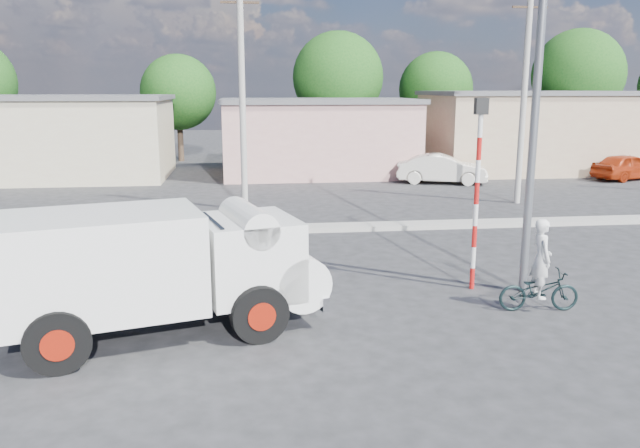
{
  "coord_description": "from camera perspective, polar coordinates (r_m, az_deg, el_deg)",
  "views": [
    {
      "loc": [
        -1.98,
        -11.83,
        4.55
      ],
      "look_at": [
        -0.17,
        3.02,
        1.3
      ],
      "focal_mm": 35.0,
      "sensor_mm": 36.0,
      "label": 1
    }
  ],
  "objects": [
    {
      "name": "car_red",
      "position": [
        35.52,
        26.23,
        4.72
      ],
      "size": [
        4.22,
        2.81,
        1.33
      ],
      "primitive_type": "imported",
      "rotation": [
        0.0,
        0.0,
        1.92
      ],
      "color": "#A62D0D",
      "rests_on": "ground"
    },
    {
      "name": "ground_plane",
      "position": [
        12.83,
        2.43,
        -8.53
      ],
      "size": [
        120.0,
        120.0,
        0.0
      ],
      "primitive_type": "plane",
      "color": "#272729",
      "rests_on": "ground"
    },
    {
      "name": "median",
      "position": [
        20.43,
        -1.2,
        -0.39
      ],
      "size": [
        40.0,
        0.8,
        0.16
      ],
      "primitive_type": "cube",
      "color": "#99968E",
      "rests_on": "ground"
    },
    {
      "name": "streetlight",
      "position": [
        14.4,
        18.73,
        13.27
      ],
      "size": [
        2.34,
        0.22,
        9.0
      ],
      "color": "slate",
      "rests_on": "ground"
    },
    {
      "name": "tree_row",
      "position": [
        41.46,
        6.36,
        12.75
      ],
      "size": [
        51.24,
        7.43,
        8.42
      ],
      "color": "#38281E",
      "rests_on": "ground"
    },
    {
      "name": "bicycle",
      "position": [
        13.83,
        19.38,
        -5.76
      ],
      "size": [
        1.71,
        0.72,
        0.87
      ],
      "primitive_type": "imported",
      "rotation": [
        0.0,
        0.0,
        1.48
      ],
      "color": "black",
      "rests_on": "ground"
    },
    {
      "name": "truck",
      "position": [
        11.93,
        -14.02,
        -3.74
      ],
      "size": [
        6.18,
        3.56,
        2.41
      ],
      "rotation": [
        0.0,
        0.0,
        0.27
      ],
      "color": "black",
      "rests_on": "ground"
    },
    {
      "name": "utility_poles",
      "position": [
        24.41,
        5.54,
        11.07
      ],
      "size": [
        35.4,
        0.24,
        8.0
      ],
      "color": "#99968E",
      "rests_on": "ground"
    },
    {
      "name": "cyclist",
      "position": [
        13.72,
        19.49,
        -4.19
      ],
      "size": [
        0.45,
        0.64,
        1.66
      ],
      "primitive_type": "imported",
      "rotation": [
        0.0,
        0.0,
        1.48
      ],
      "color": "white",
      "rests_on": "ground"
    },
    {
      "name": "building_row",
      "position": [
        34.06,
        -1.75,
        8.18
      ],
      "size": [
        37.8,
        7.3,
        4.44
      ],
      "color": "#C5B495",
      "rests_on": "ground"
    },
    {
      "name": "car_cream",
      "position": [
        31.2,
        11.08,
        4.97
      ],
      "size": [
        4.58,
        2.72,
        1.43
      ],
      "primitive_type": "imported",
      "rotation": [
        0.0,
        0.0,
        1.27
      ],
      "color": "silver",
      "rests_on": "ground"
    },
    {
      "name": "traffic_pole",
      "position": [
        14.44,
        14.2,
        4.1
      ],
      "size": [
        0.28,
        0.18,
        4.36
      ],
      "color": "red",
      "rests_on": "ground"
    }
  ]
}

